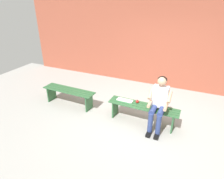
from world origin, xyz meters
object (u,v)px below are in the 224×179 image
(bench_near, at_px, (143,110))
(apple, at_px, (137,101))
(bench_far, at_px, (69,94))
(book_open, at_px, (125,100))
(person_seated, at_px, (159,102))

(bench_near, bearing_deg, apple, -22.21)
(bench_near, height_order, bench_far, same)
(bench_far, bearing_deg, bench_near, -180.00)
(bench_far, xyz_separation_m, book_open, (-1.67, -0.05, 0.13))
(bench_far, bearing_deg, book_open, -178.21)
(bench_far, bearing_deg, person_seated, 177.70)
(person_seated, distance_m, apple, 0.61)
(person_seated, bearing_deg, apple, -17.50)
(person_seated, xyz_separation_m, apple, (0.55, -0.17, -0.20))
(book_open, bearing_deg, apple, -175.27)
(bench_far, height_order, book_open, book_open)
(person_seated, bearing_deg, bench_near, -15.24)
(bench_near, xyz_separation_m, person_seated, (-0.37, 0.10, 0.35))
(bench_near, relative_size, apple, 21.77)
(person_seated, bearing_deg, book_open, -10.09)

